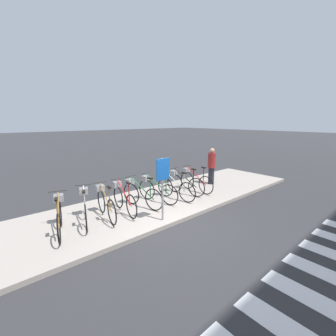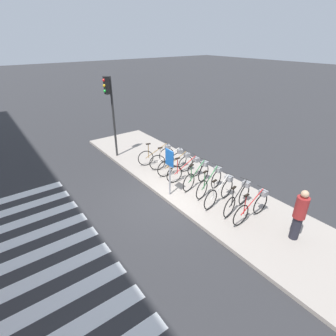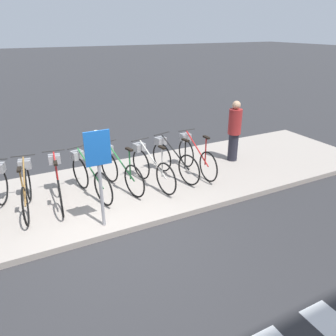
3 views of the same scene
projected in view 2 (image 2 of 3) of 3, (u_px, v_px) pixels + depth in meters
name	position (u px, v px, depth m)	size (l,w,h in m)	color
ground_plane	(166.00, 201.00, 9.62)	(120.00, 120.00, 0.00)	#2D2D30
sidewalk	(198.00, 186.00, 10.45)	(14.66, 3.22, 0.12)	#9E9389
parked_bicycle_0	(158.00, 155.00, 11.98)	(0.64, 1.66, 1.06)	black
parked_bicycle_1	(170.00, 159.00, 11.56)	(0.68, 1.64, 1.06)	black
parked_bicycle_2	(177.00, 164.00, 11.11)	(0.46, 1.71, 1.06)	black
parked_bicycle_3	(187.00, 169.00, 10.69)	(0.46, 1.72, 1.06)	black
parked_bicycle_4	(198.00, 175.00, 10.24)	(0.55, 1.69, 1.06)	black
parked_bicycle_5	(211.00, 181.00, 9.77)	(0.56, 1.69, 1.06)	black
parked_bicycle_6	(221.00, 191.00, 9.18)	(0.47, 1.71, 1.06)	black
parked_bicycle_7	(239.00, 197.00, 8.80)	(0.52, 1.70, 1.06)	black
parked_bicycle_8	(253.00, 206.00, 8.35)	(0.46, 1.73, 1.06)	black
pedestrian	(299.00, 214.00, 7.34)	(0.34, 0.34, 1.61)	#23232D
traffic_light	(110.00, 101.00, 11.76)	(0.24, 0.40, 3.76)	#2D2D2D
sign_post	(170.00, 165.00, 9.27)	(0.44, 0.07, 1.80)	#99999E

